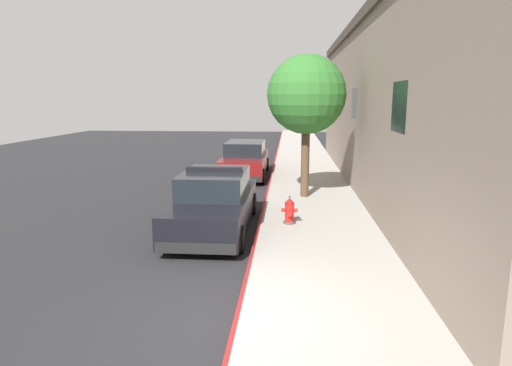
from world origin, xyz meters
name	(u,v)px	position (x,y,z in m)	size (l,w,h in m)	color
ground_plane	(154,192)	(-4.46, 10.00, -0.10)	(33.14, 60.00, 0.20)	#232326
sidewalk_pavement	(310,190)	(1.54, 10.00, 0.08)	(3.08, 60.00, 0.16)	#9E9991
curb_painted_edge	(268,189)	(-0.04, 10.00, 0.08)	(0.08, 60.00, 0.16)	maroon
storefront_building	(460,107)	(6.82, 10.25, 3.16)	(7.73, 24.12, 6.31)	gray
police_cruiser	(214,202)	(-1.23, 4.95, 0.74)	(1.94, 4.84, 1.68)	black
parked_car_silver_ahead	(245,160)	(-1.24, 13.11, 0.74)	(1.94, 4.84, 1.56)	maroon
fire_hydrant	(289,211)	(0.76, 5.13, 0.51)	(0.44, 0.40, 0.76)	#4C4C51
street_tree	(307,95)	(1.27, 8.50, 3.56)	(2.61, 2.61, 4.73)	brown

